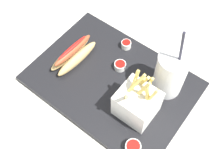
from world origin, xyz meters
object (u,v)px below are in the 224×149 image
Objects in this scene: hot_dog_1 at (74,54)px; ketchup_cup_2 at (133,147)px; fries_basket at (137,103)px; soda_cup at (170,74)px; ketchup_cup_3 at (126,44)px; ketchup_cup_1 at (120,66)px.

hot_dog_1 is 4.02× the size of ketchup_cup_2.
fries_basket reaches higher than hot_dog_1.
soda_cup reaches higher than ketchup_cup_3.
fries_basket is 4.56× the size of ketchup_cup_1.
soda_cup is at bearing 17.51° from hot_dog_1.
soda_cup is 0.19m from ketchup_cup_3.
fries_basket is 5.20× the size of ketchup_cup_3.
fries_basket is 0.25m from hot_dog_1.
hot_dog_1 is 5.26× the size of ketchup_cup_3.
soda_cup is 8.00× the size of ketchup_cup_3.
ketchup_cup_2 is at bearing -51.03° from ketchup_cup_3.
soda_cup reaches higher than ketchup_cup_1.
fries_basket is at bearing -6.32° from hot_dog_1.
fries_basket is at bearing -36.44° from ketchup_cup_1.
ketchup_cup_2 is 0.32m from ketchup_cup_3.
soda_cup is 0.16m from ketchup_cup_1.
fries_basket reaches higher than ketchup_cup_2.
ketchup_cup_2 is at bearing -59.15° from fries_basket.
ketchup_cup_2 is (0.30, -0.12, -0.01)m from hot_dog_1.
ketchup_cup_1 is (-0.12, 0.09, -0.04)m from fries_basket.
ketchup_cup_3 is at bearing 128.97° from ketchup_cup_2.
fries_basket is at bearing -47.16° from ketchup_cup_3.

